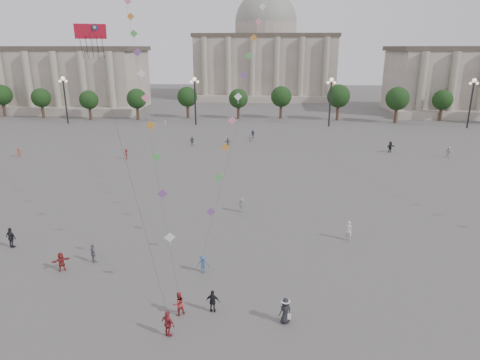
{
  "coord_description": "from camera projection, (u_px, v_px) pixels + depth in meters",
  "views": [
    {
      "loc": [
        1.43,
        -25.9,
        17.0
      ],
      "look_at": [
        -1.08,
        12.0,
        5.15
      ],
      "focal_mm": 32.0,
      "sensor_mm": 36.0,
      "label": 1
    }
  ],
  "objects": [
    {
      "name": "lamp_post_mid_west",
      "position": [
        195.0,
        92.0,
        95.25
      ],
      "size": [
        2.0,
        0.9,
        10.65
      ],
      "color": "#262628",
      "rests_on": "ground"
    },
    {
      "name": "hall_central",
      "position": [
        265.0,
        55.0,
        148.67
      ],
      "size": [
        48.3,
        34.3,
        35.5
      ],
      "color": "gray",
      "rests_on": "ground"
    },
    {
      "name": "tourist_3",
      "position": [
        93.0,
        253.0,
        35.05
      ],
      "size": [
        0.94,
        0.97,
        1.63
      ],
      "primitive_type": "imported",
      "rotation": [
        0.0,
        0.0,
        2.33
      ],
      "color": "slate",
      "rests_on": "ground"
    },
    {
      "name": "lamp_post_far_east",
      "position": [
        472.0,
        94.0,
        91.48
      ],
      "size": [
        2.0,
        0.9,
        10.65
      ],
      "color": "#262628",
      "rests_on": "ground"
    },
    {
      "name": "hall_west",
      "position": [
        0.0,
        78.0,
        121.47
      ],
      "size": [
        84.0,
        26.22,
        17.2
      ],
      "color": "gray",
      "rests_on": "ground"
    },
    {
      "name": "person_crowd_13",
      "position": [
        348.0,
        230.0,
        39.13
      ],
      "size": [
        0.8,
        0.68,
        1.87
      ],
      "primitive_type": "imported",
      "rotation": [
        0.0,
        0.0,
        2.74
      ],
      "color": "silver",
      "rests_on": "ground"
    },
    {
      "name": "person_crowd_4",
      "position": [
        250.0,
        138.0,
        79.81
      ],
      "size": [
        1.45,
        1.14,
        1.54
      ],
      "primitive_type": "imported",
      "rotation": [
        0.0,
        0.0,
        3.7
      ],
      "color": "#B0B0AC",
      "rests_on": "ground"
    },
    {
      "name": "kite_flyer_1",
      "position": [
        203.0,
        264.0,
        33.45
      ],
      "size": [
        1.04,
        0.7,
        1.5
      ],
      "primitive_type": "imported",
      "rotation": [
        0.0,
        0.0,
        0.15
      ],
      "color": "#395882",
      "rests_on": "ground"
    },
    {
      "name": "tourist_4",
      "position": [
        213.0,
        301.0,
        28.47
      ],
      "size": [
        0.97,
        0.5,
        1.6
      ],
      "primitive_type": "imported",
      "rotation": [
        0.0,
        0.0,
        3.02
      ],
      "color": "black",
      "rests_on": "ground"
    },
    {
      "name": "tourist_1",
      "position": [
        11.0,
        238.0,
        37.63
      ],
      "size": [
        1.19,
        0.78,
        1.88
      ],
      "primitive_type": "imported",
      "rotation": [
        0.0,
        0.0,
        2.82
      ],
      "color": "#222127",
      "rests_on": "ground"
    },
    {
      "name": "person_crowd_2",
      "position": [
        19.0,
        153.0,
        68.61
      ],
      "size": [
        1.09,
        1.09,
        1.52
      ],
      "primitive_type": "imported",
      "rotation": [
        0.0,
        0.0,
        0.79
      ],
      "color": "#9F422B",
      "rests_on": "ground"
    },
    {
      "name": "tree_row",
      "position": [
        263.0,
        98.0,
        102.52
      ],
      "size": [
        137.12,
        5.12,
        8.0
      ],
      "color": "#332419",
      "rests_on": "ground"
    },
    {
      "name": "tourist_0",
      "position": [
        168.0,
        324.0,
        26.03
      ],
      "size": [
        1.1,
        0.91,
        1.76
      ],
      "primitive_type": "imported",
      "rotation": [
        0.0,
        0.0,
        2.58
      ],
      "color": "#9F2B32",
      "rests_on": "ground"
    },
    {
      "name": "kite_flyer_0",
      "position": [
        179.0,
        303.0,
        28.19
      ],
      "size": [
        1.01,
        0.97,
        1.64
      ],
      "primitive_type": "imported",
      "rotation": [
        0.0,
        0.0,
        3.77
      ],
      "color": "#A02C2B",
      "rests_on": "ground"
    },
    {
      "name": "hat_person",
      "position": [
        285.0,
        310.0,
        27.31
      ],
      "size": [
        1.01,
        0.91,
        1.74
      ],
      "color": "black",
      "rests_on": "ground"
    },
    {
      "name": "person_crowd_17",
      "position": [
        127.0,
        154.0,
        67.57
      ],
      "size": [
        1.12,
        1.2,
        1.62
      ],
      "primitive_type": "imported",
      "rotation": [
        0.0,
        0.0,
        2.22
      ],
      "color": "maroon",
      "rests_on": "ground"
    },
    {
      "name": "dragon_kite",
      "position": [
        92.0,
        44.0,
        30.81
      ],
      "size": [
        4.63,
        5.56,
        20.39
      ],
      "color": "red",
      "rests_on": "ground"
    },
    {
      "name": "person_crowd_12",
      "position": [
        228.0,
        142.0,
        75.77
      ],
      "size": [
        1.54,
        0.73,
        1.59
      ],
      "primitive_type": "imported",
      "rotation": [
        0.0,
        0.0,
        2.96
      ],
      "color": "slate",
      "rests_on": "ground"
    },
    {
      "name": "person_crowd_7",
      "position": [
        448.0,
        152.0,
        68.54
      ],
      "size": [
        1.54,
        1.42,
        1.71
      ],
      "primitive_type": "imported",
      "rotation": [
        0.0,
        0.0,
        2.44
      ],
      "color": "silver",
      "rests_on": "ground"
    },
    {
      "name": "lamp_post_mid_east",
      "position": [
        331.0,
        93.0,
        93.37
      ],
      "size": [
        2.0,
        0.9,
        10.65
      ],
      "color": "#262628",
      "rests_on": "ground"
    },
    {
      "name": "tourist_2",
      "position": [
        61.0,
        262.0,
        33.78
      ],
      "size": [
        1.43,
        1.22,
        1.55
      ],
      "primitive_type": "imported",
      "rotation": [
        0.0,
        0.0,
        3.77
      ],
      "color": "maroon",
      "rests_on": "ground"
    },
    {
      "name": "person_crowd_10",
      "position": [
        165.0,
        125.0,
        93.04
      ],
      "size": [
        0.69,
        0.73,
        1.67
      ],
      "primitive_type": "imported",
      "rotation": [
        0.0,
        0.0,
        2.22
      ],
      "color": "silver",
      "rests_on": "ground"
    },
    {
      "name": "person_crowd_0",
      "position": [
        253.0,
        134.0,
        83.34
      ],
      "size": [
        0.99,
        0.73,
        1.56
      ],
      "primitive_type": "imported",
      "rotation": [
        0.0,
        0.0,
        0.43
      ],
      "color": "navy",
      "rests_on": "ground"
    },
    {
      "name": "person_crowd_6",
      "position": [
        241.0,
        205.0,
        45.73
      ],
      "size": [
        1.14,
        0.78,
        1.63
      ],
      "primitive_type": "imported",
      "rotation": [
        0.0,
        0.0,
        0.17
      ],
      "color": "slate",
      "rests_on": "ground"
    },
    {
      "name": "ground",
      "position": [
        244.0,
        302.0,
        29.82
      ],
      "size": [
        360.0,
        360.0,
        0.0
      ],
      "primitive_type": "plane",
      "color": "#53514E",
      "rests_on": "ground"
    },
    {
      "name": "person_crowd_9",
      "position": [
        390.0,
        147.0,
        71.82
      ],
      "size": [
        1.77,
        1.36,
        1.87
      ],
      "primitive_type": "imported",
      "rotation": [
        0.0,
        0.0,
        0.54
      ],
      "color": "black",
      "rests_on": "ground"
    },
    {
      "name": "person_crowd_16",
      "position": [
        192.0,
        141.0,
        76.4
      ],
      "size": [
        1.06,
        0.53,
        1.75
      ],
      "primitive_type": "imported",
      "rotation": [
        0.0,
        0.0,
        0.1
      ],
      "color": "#57575C",
      "rests_on": "ground"
    },
    {
      "name": "lamp_post_far_west",
      "position": [
        64.0,
        91.0,
        97.14
      ],
      "size": [
        2.0,
        0.9,
        10.65
      ],
      "color": "#262628",
      "rests_on": "ground"
    }
  ]
}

